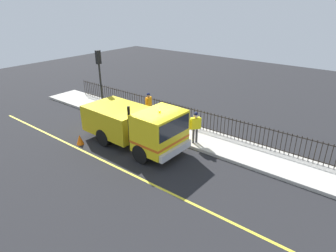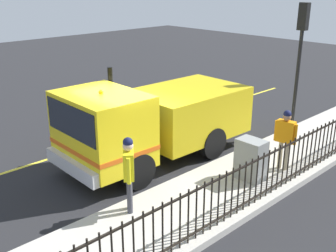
{
  "view_description": "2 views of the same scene",
  "coord_description": "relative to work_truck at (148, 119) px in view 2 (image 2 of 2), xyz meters",
  "views": [
    {
      "loc": [
        -10.02,
        -9.11,
        7.34
      ],
      "look_at": [
        0.63,
        -0.78,
        1.35
      ],
      "focal_mm": 30.62,
      "sensor_mm": 36.0,
      "label": 1
    },
    {
      "loc": [
        8.37,
        -6.66,
        5.16
      ],
      "look_at": [
        0.97,
        0.38,
        1.47
      ],
      "focal_mm": 44.03,
      "sensor_mm": 36.0,
      "label": 2
    }
  ],
  "objects": [
    {
      "name": "iron_fence",
      "position": [
        3.76,
        -0.64,
        -0.55
      ],
      "size": [
        0.04,
        20.52,
        1.2
      ],
      "color": "black",
      "rests_on": "sidewalk_slab"
    },
    {
      "name": "lane_marking",
      "position": [
        -2.18,
        -0.64,
        -1.32
      ],
      "size": [
        0.12,
        21.68,
        0.01
      ],
      "primitive_type": "cube",
      "color": "yellow",
      "rests_on": "ground"
    },
    {
      "name": "utility_cabinet",
      "position": [
        2.94,
        0.96,
        -0.61
      ],
      "size": [
        0.73,
        0.5,
        1.09
      ],
      "primitive_type": "cube",
      "color": "gray",
      "rests_on": "sidewalk_slab"
    },
    {
      "name": "ground_plane",
      "position": [
        0.14,
        -0.64,
        -1.32
      ],
      "size": [
        53.0,
        53.0,
        0.0
      ],
      "primitive_type": "plane",
      "color": "#232326",
      "rests_on": "ground"
    },
    {
      "name": "traffic_cone",
      "position": [
        -1.78,
        2.76,
        -1.04
      ],
      "size": [
        0.4,
        0.4,
        0.57
      ],
      "primitive_type": "cone",
      "color": "orange",
      "rests_on": "ground"
    },
    {
      "name": "worker_standing",
      "position": [
        2.01,
        -2.3,
        -0.07
      ],
      "size": [
        0.53,
        0.49,
        1.78
      ],
      "rotation": [
        0.0,
        0.0,
        2.46
      ],
      "color": "yellow",
      "rests_on": "sidewalk_slab"
    },
    {
      "name": "traffic_light_near",
      "position": [
        1.79,
        4.99,
        1.86
      ],
      "size": [
        0.31,
        0.22,
        4.26
      ],
      "rotation": [
        0.0,
        0.0,
        3.1
      ],
      "color": "black",
      "rests_on": "sidewalk_slab"
    },
    {
      "name": "work_truck",
      "position": [
        0.0,
        0.0,
        0.0
      ],
      "size": [
        2.57,
        6.01,
        2.74
      ],
      "rotation": [
        0.0,
        0.0,
        3.12
      ],
      "color": "yellow",
      "rests_on": "ground"
    },
    {
      "name": "sidewalk_slab",
      "position": [
        2.77,
        -0.64,
        -1.24
      ],
      "size": [
        2.43,
        24.09,
        0.17
      ],
      "primitive_type": "cube",
      "color": "#B7B2A8",
      "rests_on": "ground"
    },
    {
      "name": "pedestrian_distant",
      "position": [
        3.21,
        2.1,
        -0.12
      ],
      "size": [
        0.62,
        0.29,
        1.7
      ],
      "rotation": [
        0.0,
        0.0,
        0.17
      ],
      "color": "orange",
      "rests_on": "sidewalk_slab"
    }
  ]
}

